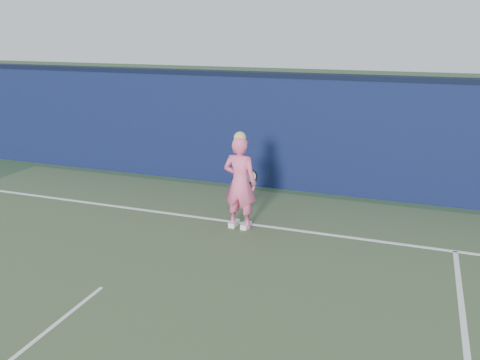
% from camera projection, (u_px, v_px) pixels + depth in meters
% --- Properties ---
extents(ground, '(80.00, 80.00, 0.00)m').
position_uv_depth(ground, '(55.00, 326.00, 6.33)').
color(ground, '#2D482C').
rests_on(ground, ground).
extents(backstop_wall, '(24.00, 0.40, 2.50)m').
position_uv_depth(backstop_wall, '(235.00, 130.00, 11.82)').
color(backstop_wall, '#0C1B38').
rests_on(backstop_wall, ground).
extents(wall_cap, '(24.00, 0.42, 0.10)m').
position_uv_depth(wall_cap, '(235.00, 74.00, 11.44)').
color(wall_cap, black).
rests_on(wall_cap, backstop_wall).
extents(player, '(0.65, 0.45, 1.80)m').
position_uv_depth(player, '(240.00, 182.00, 9.17)').
color(player, '#F86092').
rests_on(player, ground).
extents(racket, '(0.53, 0.11, 0.28)m').
position_uv_depth(racket, '(249.00, 177.00, 9.57)').
color(racket, black).
rests_on(racket, ground).
extents(court_lines, '(11.00, 12.04, 0.01)m').
position_uv_depth(court_lines, '(37.00, 339.00, 6.03)').
color(court_lines, white).
rests_on(court_lines, court_surface).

